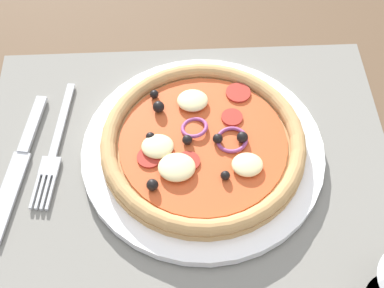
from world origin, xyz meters
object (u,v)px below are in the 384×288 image
Objects in this scene: fork at (54,150)px; knife at (18,166)px; pizza at (202,141)px; plate at (203,149)px.

knife is (3.94, 2.15, 0.03)cm from fork.
pizza is at bearing 102.61° from knife.
knife is at bearing 2.97° from pizza.
plate reaches higher than knife.
fork is at bearing -3.35° from plate.
pizza is at bearing 93.72° from fork.
knife reaches higher than fork.
plate is 1.69cm from pizza.
plate is 1.41× the size of knife.
knife is (21.36, 1.13, -0.34)cm from plate.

